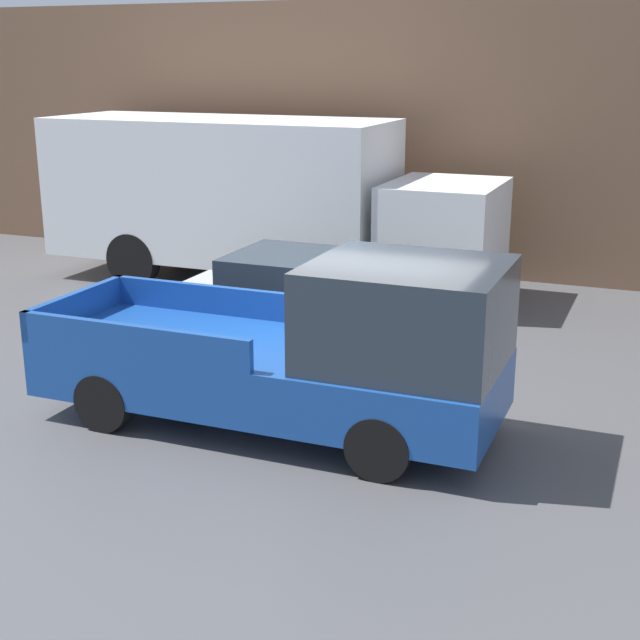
{
  "coord_description": "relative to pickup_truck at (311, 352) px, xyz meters",
  "views": [
    {
      "loc": [
        3.38,
        -9.78,
        4.32
      ],
      "look_at": [
        -0.74,
        0.38,
        1.08
      ],
      "focal_mm": 50.0,
      "sensor_mm": 36.0,
      "label": 1
    }
  ],
  "objects": [
    {
      "name": "pickup_truck",
      "position": [
        0.0,
        0.0,
        0.0
      ],
      "size": [
        5.59,
        2.07,
        2.16
      ],
      "color": "#194799",
      "rests_on": "ground"
    },
    {
      "name": "delivery_truck",
      "position": [
        -3.88,
        6.35,
        0.75
      ],
      "size": [
        8.85,
        2.59,
        3.19
      ],
      "color": "white",
      "rests_on": "ground"
    },
    {
      "name": "ground_plane",
      "position": [
        0.46,
        0.62,
        -0.99
      ],
      "size": [
        60.0,
        60.0,
        0.0
      ],
      "primitive_type": "plane",
      "color": "#4C4C4F"
    },
    {
      "name": "building_wall",
      "position": [
        0.46,
        8.55,
        1.73
      ],
      "size": [
        28.0,
        0.15,
        5.44
      ],
      "color": "brown",
      "rests_on": "ground"
    },
    {
      "name": "car",
      "position": [
        -1.23,
        2.7,
        -0.22
      ],
      "size": [
        4.24,
        1.97,
        1.51
      ],
      "color": "#B7BABF",
      "rests_on": "ground"
    }
  ]
}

